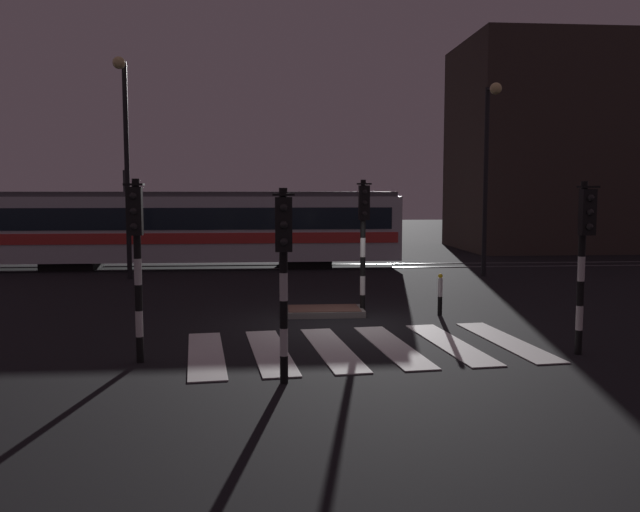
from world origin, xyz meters
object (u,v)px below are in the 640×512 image
street_lamp_trackside_right (488,157)px  bollard_island_edge (440,294)px  traffic_light_kerb_mid_left (284,256)px  tram (189,227)px  street_lamp_trackside_left (125,144)px  traffic_light_corner_near_right (584,241)px  traffic_light_corner_near_left (136,243)px  traffic_light_median_centre (363,226)px

street_lamp_trackside_right → bollard_island_edge: bearing=-116.3°
traffic_light_kerb_mid_left → tram: bearing=101.1°
street_lamp_trackside_left → tram: size_ratio=0.44×
traffic_light_kerb_mid_left → street_lamp_trackside_left: bearing=110.8°
street_lamp_trackside_right → tram: street_lamp_trackside_right is taller
traffic_light_kerb_mid_left → tram: 18.10m
traffic_light_corner_near_right → street_lamp_trackside_left: street_lamp_trackside_left is taller
traffic_light_kerb_mid_left → street_lamp_trackside_right: (8.12, 13.78, 2.37)m
traffic_light_kerb_mid_left → street_lamp_trackside_right: size_ratio=0.46×
traffic_light_corner_near_left → tram: (-0.79, 16.13, -0.56)m
street_lamp_trackside_right → traffic_light_corner_near_right: bearing=-100.0°
tram → bollard_island_edge: (7.78, -11.71, -1.19)m
traffic_light_corner_near_left → traffic_light_kerb_mid_left: size_ratio=1.05×
traffic_light_corner_near_left → traffic_light_kerb_mid_left: traffic_light_corner_near_left is taller
traffic_light_median_centre → traffic_light_corner_near_right: bearing=-52.6°
street_lamp_trackside_left → traffic_light_corner_near_left: bearing=-78.0°
street_lamp_trackside_left → traffic_light_median_centre: bearing=-45.2°
traffic_light_kerb_mid_left → street_lamp_trackside_left: street_lamp_trackside_left is taller
bollard_island_edge → tram: bearing=123.6°
traffic_light_corner_near_right → street_lamp_trackside_right: bearing=80.0°
traffic_light_corner_near_left → street_lamp_trackside_left: size_ratio=0.44×
traffic_light_median_centre → street_lamp_trackside_left: (-7.63, 7.68, 2.62)m
traffic_light_corner_near_right → bollard_island_edge: (-1.67, 4.49, -1.73)m
traffic_light_corner_near_right → street_lamp_trackside_left: (-11.30, 12.49, 2.69)m
traffic_light_median_centre → tram: size_ratio=0.20×
street_lamp_trackside_left → street_lamp_trackside_right: size_ratio=1.11×
street_lamp_trackside_right → bollard_island_edge: size_ratio=6.49×
traffic_light_corner_near_right → traffic_light_corner_near_left: (-8.67, 0.07, 0.03)m
traffic_light_corner_near_left → street_lamp_trackside_right: size_ratio=0.49×
traffic_light_median_centre → street_lamp_trackside_left: street_lamp_trackside_left is taller
traffic_light_corner_near_right → traffic_light_median_centre: traffic_light_median_centre is taller
traffic_light_median_centre → bollard_island_edge: 2.71m
traffic_light_corner_near_left → street_lamp_trackside_right: 16.44m
traffic_light_corner_near_left → tram: size_ratio=0.19×
traffic_light_median_centre → bollard_island_edge: bearing=-9.0°
traffic_light_kerb_mid_left → tram: (-3.50, 17.76, -0.44)m
traffic_light_corner_near_right → street_lamp_trackside_left: 17.06m
traffic_light_corner_near_left → traffic_light_kerb_mid_left: bearing=-30.9°
street_lamp_trackside_left → tram: (1.85, 3.72, -3.23)m
traffic_light_kerb_mid_left → street_lamp_trackside_left: 15.28m
bollard_island_edge → traffic_light_corner_near_right: bearing=-69.6°
tram → traffic_light_kerb_mid_left: bearing=-78.9°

